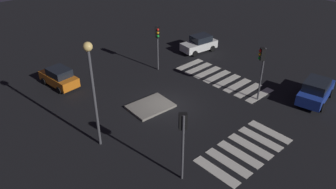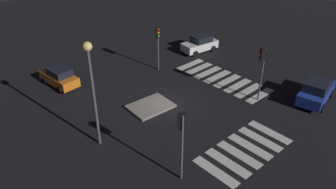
{
  "view_description": "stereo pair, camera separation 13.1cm",
  "coord_description": "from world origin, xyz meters",
  "px_view_note": "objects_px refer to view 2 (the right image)",
  "views": [
    {
      "loc": [
        -14.99,
        -16.23,
        14.06
      ],
      "look_at": [
        0.0,
        0.0,
        1.0
      ],
      "focal_mm": 35.58,
      "sensor_mm": 36.0,
      "label": 1
    },
    {
      "loc": [
        -14.89,
        -16.32,
        14.06
      ],
      "look_at": [
        0.0,
        0.0,
        1.0
      ],
      "focal_mm": 35.58,
      "sensor_mm": 36.0,
      "label": 2
    }
  ],
  "objects_px": {
    "car_blue": "(316,91)",
    "traffic_light_north": "(158,38)",
    "street_lamp": "(91,78)",
    "traffic_light_east": "(262,62)",
    "car_orange": "(59,77)",
    "traffic_light_south": "(182,131)",
    "car_white": "(200,44)",
    "traffic_island": "(150,106)"
  },
  "relations": [
    {
      "from": "car_white",
      "to": "traffic_light_east",
      "type": "height_order",
      "value": "traffic_light_east"
    },
    {
      "from": "car_blue",
      "to": "traffic_light_north",
      "type": "height_order",
      "value": "traffic_light_north"
    },
    {
      "from": "car_blue",
      "to": "traffic_light_south",
      "type": "height_order",
      "value": "traffic_light_south"
    },
    {
      "from": "traffic_light_north",
      "to": "car_blue",
      "type": "bearing_deg",
      "value": 57.96
    },
    {
      "from": "traffic_light_east",
      "to": "traffic_light_south",
      "type": "height_order",
      "value": "traffic_light_east"
    },
    {
      "from": "traffic_island",
      "to": "traffic_light_east",
      "type": "height_order",
      "value": "traffic_light_east"
    },
    {
      "from": "car_orange",
      "to": "traffic_island",
      "type": "bearing_deg",
      "value": -161.87
    },
    {
      "from": "car_orange",
      "to": "street_lamp",
      "type": "relative_size",
      "value": 0.55
    },
    {
      "from": "car_orange",
      "to": "traffic_light_east",
      "type": "height_order",
      "value": "traffic_light_east"
    },
    {
      "from": "street_lamp",
      "to": "traffic_light_south",
      "type": "bearing_deg",
      "value": -72.48
    },
    {
      "from": "car_blue",
      "to": "traffic_light_east",
      "type": "distance_m",
      "value": 5.22
    },
    {
      "from": "traffic_light_south",
      "to": "street_lamp",
      "type": "bearing_deg",
      "value": 54.41
    },
    {
      "from": "car_white",
      "to": "traffic_light_south",
      "type": "distance_m",
      "value": 18.9
    },
    {
      "from": "traffic_light_east",
      "to": "traffic_light_south",
      "type": "distance_m",
      "value": 10.71
    },
    {
      "from": "traffic_island",
      "to": "car_blue",
      "type": "distance_m",
      "value": 13.14
    },
    {
      "from": "car_blue",
      "to": "traffic_light_south",
      "type": "relative_size",
      "value": 1.04
    },
    {
      "from": "car_white",
      "to": "street_lamp",
      "type": "distance_m",
      "value": 17.87
    },
    {
      "from": "traffic_light_east",
      "to": "street_lamp",
      "type": "xyz_separation_m",
      "value": [
        -12.34,
        3.74,
        1.56
      ]
    },
    {
      "from": "car_blue",
      "to": "car_white",
      "type": "relative_size",
      "value": 1.12
    },
    {
      "from": "traffic_light_south",
      "to": "traffic_light_north",
      "type": "distance_m",
      "value": 14.1
    },
    {
      "from": "car_blue",
      "to": "car_white",
      "type": "xyz_separation_m",
      "value": [
        0.67,
        13.11,
        -0.09
      ]
    },
    {
      "from": "street_lamp",
      "to": "car_orange",
      "type": "bearing_deg",
      "value": 78.72
    },
    {
      "from": "car_blue",
      "to": "traffic_light_east",
      "type": "relative_size",
      "value": 1.02
    },
    {
      "from": "car_orange",
      "to": "traffic_light_north",
      "type": "distance_m",
      "value": 9.27
    },
    {
      "from": "car_white",
      "to": "traffic_light_north",
      "type": "distance_m",
      "value": 6.68
    },
    {
      "from": "traffic_island",
      "to": "car_blue",
      "type": "bearing_deg",
      "value": -38.41
    },
    {
      "from": "traffic_island",
      "to": "traffic_light_north",
      "type": "height_order",
      "value": "traffic_light_north"
    },
    {
      "from": "street_lamp",
      "to": "traffic_light_east",
      "type": "bearing_deg",
      "value": -16.87
    },
    {
      "from": "traffic_light_north",
      "to": "car_white",
      "type": "bearing_deg",
      "value": 128.7
    },
    {
      "from": "traffic_island",
      "to": "traffic_light_east",
      "type": "xyz_separation_m",
      "value": [
        7.01,
        -4.9,
        3.29
      ]
    },
    {
      "from": "traffic_island",
      "to": "street_lamp",
      "type": "bearing_deg",
      "value": -167.73
    },
    {
      "from": "car_blue",
      "to": "traffic_light_north",
      "type": "xyz_separation_m",
      "value": [
        -5.55,
        12.63,
        2.3
      ]
    },
    {
      "from": "traffic_light_south",
      "to": "street_lamp",
      "type": "distance_m",
      "value": 6.3
    },
    {
      "from": "car_orange",
      "to": "traffic_light_north",
      "type": "height_order",
      "value": "traffic_light_north"
    },
    {
      "from": "traffic_island",
      "to": "car_white",
      "type": "distance_m",
      "value": 12.05
    },
    {
      "from": "traffic_light_north",
      "to": "street_lamp",
      "type": "relative_size",
      "value": 0.59
    },
    {
      "from": "traffic_light_east",
      "to": "traffic_light_south",
      "type": "relative_size",
      "value": 1.01
    },
    {
      "from": "traffic_light_south",
      "to": "traffic_light_north",
      "type": "height_order",
      "value": "traffic_light_south"
    },
    {
      "from": "traffic_light_east",
      "to": "traffic_light_north",
      "type": "relative_size",
      "value": 1.05
    },
    {
      "from": "traffic_island",
      "to": "traffic_light_north",
      "type": "distance_m",
      "value": 7.23
    },
    {
      "from": "car_orange",
      "to": "car_white",
      "type": "bearing_deg",
      "value": -107.39
    },
    {
      "from": "traffic_island",
      "to": "traffic_light_north",
      "type": "bearing_deg",
      "value": 43.43
    }
  ]
}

